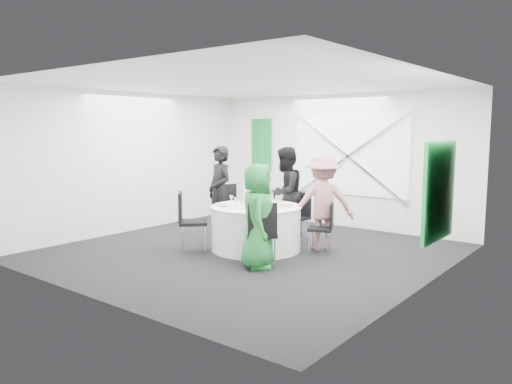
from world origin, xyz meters
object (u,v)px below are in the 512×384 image
Objects in this scene: chair_front_right at (262,229)px; chair_back_left at (229,207)px; person_woman_pink at (323,203)px; person_man_back at (285,193)px; person_woman_green at (258,216)px; green_water_bottle at (270,199)px; banquet_table at (256,228)px; chair_back at (299,213)px; person_man_back_left at (220,192)px; chair_back_right at (325,224)px; chair_front_left at (188,217)px; clear_water_bottle at (245,199)px.

chair_back_left is at bearing -78.05° from chair_front_right.
chair_front_right is at bearing 46.87° from person_woman_pink.
person_man_back is 1.11× the size of person_woman_green.
chair_front_right is 3.15× the size of green_water_bottle.
chair_back is at bearing 79.31° from banquet_table.
chair_front_right is (0.75, -0.82, 0.21)m from banquet_table.
green_water_bottle is at bearing 3.16° from person_woman_pink.
person_woman_pink is at bearing 26.31° from person_man_back_left.
chair_back_right is (1.07, 0.49, 0.12)m from banquet_table.
chair_back is 0.85m from person_woman_pink.
chair_back is at bearing -62.99° from person_woman_pink.
green_water_bottle is at bearing -81.36° from chair_back_left.
green_water_bottle is at bearing -102.95° from chair_front_right.
person_man_back_left is (-0.37, 1.21, 0.28)m from chair_front_left.
person_man_back_left is at bearing 153.61° from clear_water_bottle.
chair_back is 1.00m from green_water_bottle.
green_water_bottle is at bearing 25.70° from banquet_table.
person_woman_green is (-0.04, -0.05, 0.20)m from chair_front_right.
clear_water_bottle is at bearing -99.37° from chair_back_left.
person_woman_pink is (0.16, 1.51, 0.24)m from chair_front_right.
person_man_back_left is at bearing 16.97° from person_woman_green.
chair_front_left is 1.99m from person_man_back.
chair_front_right is at bearing -38.04° from clear_water_bottle.
clear_water_bottle reaches higher than chair_back_right.
person_woman_green reaches higher than chair_front_right.
person_woman_pink reaches higher than green_water_bottle.
green_water_bottle is (0.35, -0.94, 0.02)m from person_man_back.
chair_back_right is 2.30m from chair_front_left.
chair_front_left is at bearing -43.46° from chair_front_right.
person_man_back reaches higher than clear_water_bottle.
green_water_bottle is at bearing -90.36° from chair_back_right.
chair_front_right is at bearing -102.40° from chair_back_left.
person_man_back reaches higher than chair_back_left.
clear_water_bottle is (0.83, -0.53, 0.28)m from chair_back_left.
person_man_back is 1.06× the size of person_woman_pink.
green_water_bottle is (-0.53, 0.92, 0.30)m from chair_front_right.
person_woman_green is at bearing -136.01° from chair_front_left.
chair_back_right is 2.31m from person_man_back_left.
chair_front_left is 0.58× the size of person_man_back_left.
green_water_bottle is 0.44m from clear_water_bottle.
chair_back is at bearing -72.87° from chair_front_left.
green_water_bottle is 1.03× the size of clear_water_bottle.
chair_back is 1.25m from clear_water_bottle.
chair_back_right is at bearing 24.35° from banquet_table.
chair_back_left is 1.02× the size of chair_front_right.
person_man_back is at bearing 88.53° from clear_water_bottle.
chair_back_left is at bearing -141.76° from chair_back.
person_woman_pink is at bearing 64.22° from person_man_back.
chair_back is 1.99m from person_woman_green.
person_man_back_left is (-2.28, -0.07, 0.38)m from chair_back_right.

